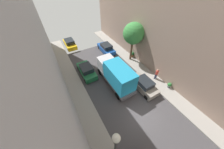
{
  "coord_description": "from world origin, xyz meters",
  "views": [
    {
      "loc": [
        -5.63,
        -3.32,
        11.8
      ],
      "look_at": [
        0.22,
        6.76,
        0.5
      ],
      "focal_mm": 18.05,
      "sensor_mm": 36.0,
      "label": 1
    }
  ],
  "objects_px": {
    "parked_car_left_2": "(87,70)",
    "potted_plant_1": "(132,54)",
    "delivery_truck": "(116,74)",
    "street_tree_1": "(134,34)",
    "parked_car_left_3": "(70,44)",
    "lamp_post": "(115,148)",
    "parked_car_right_1": "(143,84)",
    "pedestrian": "(157,74)",
    "parked_car_right_2": "(106,48)",
    "potted_plant_2": "(169,85)"
  },
  "relations": [
    {
      "from": "parked_car_right_2",
      "to": "lamp_post",
      "type": "bearing_deg",
      "value": -115.77
    },
    {
      "from": "delivery_truck",
      "to": "pedestrian",
      "type": "height_order",
      "value": "delivery_truck"
    },
    {
      "from": "parked_car_right_1",
      "to": "potted_plant_1",
      "type": "height_order",
      "value": "parked_car_right_1"
    },
    {
      "from": "parked_car_left_3",
      "to": "parked_car_right_2",
      "type": "xyz_separation_m",
      "value": [
        5.4,
        -5.16,
        0.0
      ]
    },
    {
      "from": "parked_car_left_2",
      "to": "parked_car_left_3",
      "type": "height_order",
      "value": "same"
    },
    {
      "from": "parked_car_left_2",
      "to": "potted_plant_2",
      "type": "bearing_deg",
      "value": -43.51
    },
    {
      "from": "parked_car_left_3",
      "to": "potted_plant_2",
      "type": "distance_m",
      "value": 19.08
    },
    {
      "from": "street_tree_1",
      "to": "lamp_post",
      "type": "height_order",
      "value": "street_tree_1"
    },
    {
      "from": "street_tree_1",
      "to": "lamp_post",
      "type": "distance_m",
      "value": 14.51
    },
    {
      "from": "parked_car_right_1",
      "to": "lamp_post",
      "type": "distance_m",
      "value": 9.37
    },
    {
      "from": "potted_plant_2",
      "to": "parked_car_left_3",
      "type": "bearing_deg",
      "value": 116.07
    },
    {
      "from": "parked_car_left_3",
      "to": "potted_plant_1",
      "type": "distance_m",
      "value": 12.4
    },
    {
      "from": "potted_plant_1",
      "to": "delivery_truck",
      "type": "bearing_deg",
      "value": -146.17
    },
    {
      "from": "parked_car_right_1",
      "to": "street_tree_1",
      "type": "bearing_deg",
      "value": 68.2
    },
    {
      "from": "potted_plant_1",
      "to": "pedestrian",
      "type": "bearing_deg",
      "value": -93.6
    },
    {
      "from": "parked_car_left_2",
      "to": "parked_car_right_1",
      "type": "xyz_separation_m",
      "value": [
        5.4,
        -6.26,
        0.0
      ]
    },
    {
      "from": "parked_car_left_3",
      "to": "parked_car_right_1",
      "type": "xyz_separation_m",
      "value": [
        5.4,
        -15.44,
        0.0
      ]
    },
    {
      "from": "parked_car_left_3",
      "to": "pedestrian",
      "type": "relative_size",
      "value": 2.44
    },
    {
      "from": "parked_car_right_1",
      "to": "pedestrian",
      "type": "bearing_deg",
      "value": 8.14
    },
    {
      "from": "pedestrian",
      "to": "lamp_post",
      "type": "xyz_separation_m",
      "value": [
        -9.95,
        -5.22,
        2.97
      ]
    },
    {
      "from": "parked_car_left_2",
      "to": "potted_plant_1",
      "type": "relative_size",
      "value": 4.32
    },
    {
      "from": "parked_car_left_2",
      "to": "parked_car_right_2",
      "type": "bearing_deg",
      "value": 36.66
    },
    {
      "from": "potted_plant_1",
      "to": "parked_car_right_1",
      "type": "bearing_deg",
      "value": -115.51
    },
    {
      "from": "pedestrian",
      "to": "potted_plant_2",
      "type": "distance_m",
      "value": 2.16
    },
    {
      "from": "parked_car_right_1",
      "to": "potted_plant_1",
      "type": "relative_size",
      "value": 4.32
    },
    {
      "from": "delivery_truck",
      "to": "street_tree_1",
      "type": "xyz_separation_m",
      "value": [
        5.08,
        3.45,
        2.87
      ]
    },
    {
      "from": "parked_car_left_3",
      "to": "lamp_post",
      "type": "distance_m",
      "value": 20.64
    },
    {
      "from": "parked_car_left_3",
      "to": "street_tree_1",
      "type": "height_order",
      "value": "street_tree_1"
    },
    {
      "from": "delivery_truck",
      "to": "pedestrian",
      "type": "bearing_deg",
      "value": -21.65
    },
    {
      "from": "parked_car_right_2",
      "to": "pedestrian",
      "type": "xyz_separation_m",
      "value": [
        2.65,
        -9.9,
        0.35
      ]
    },
    {
      "from": "pedestrian",
      "to": "potted_plant_2",
      "type": "height_order",
      "value": "pedestrian"
    },
    {
      "from": "potted_plant_1",
      "to": "lamp_post",
      "type": "relative_size",
      "value": 0.16
    },
    {
      "from": "parked_car_left_3",
      "to": "delivery_truck",
      "type": "xyz_separation_m",
      "value": [
        2.7,
        -12.94,
        1.07
      ]
    },
    {
      "from": "parked_car_left_2",
      "to": "parked_car_right_1",
      "type": "relative_size",
      "value": 1.0
    },
    {
      "from": "potted_plant_1",
      "to": "potted_plant_2",
      "type": "height_order",
      "value": "potted_plant_1"
    },
    {
      "from": "parked_car_right_1",
      "to": "potted_plant_1",
      "type": "distance_m",
      "value": 7.03
    },
    {
      "from": "parked_car_left_2",
      "to": "pedestrian",
      "type": "relative_size",
      "value": 2.44
    },
    {
      "from": "street_tree_1",
      "to": "parked_car_right_1",
      "type": "bearing_deg",
      "value": -111.8
    },
    {
      "from": "parked_car_right_2",
      "to": "potted_plant_2",
      "type": "height_order",
      "value": "parked_car_right_2"
    },
    {
      "from": "parked_car_right_2",
      "to": "pedestrian",
      "type": "height_order",
      "value": "pedestrian"
    },
    {
      "from": "parked_car_left_3",
      "to": "delivery_truck",
      "type": "relative_size",
      "value": 0.64
    },
    {
      "from": "potted_plant_1",
      "to": "lamp_post",
      "type": "height_order",
      "value": "lamp_post"
    },
    {
      "from": "parked_car_left_3",
      "to": "pedestrian",
      "type": "distance_m",
      "value": 17.08
    },
    {
      "from": "parked_car_left_2",
      "to": "lamp_post",
      "type": "xyz_separation_m",
      "value": [
        -1.9,
        -11.1,
        3.33
      ]
    },
    {
      "from": "parked_car_left_3",
      "to": "potted_plant_2",
      "type": "xyz_separation_m",
      "value": [
        8.38,
        -17.14,
        -0.13
      ]
    },
    {
      "from": "parked_car_left_3",
      "to": "parked_car_right_1",
      "type": "distance_m",
      "value": 16.36
    },
    {
      "from": "parked_car_left_2",
      "to": "potted_plant_1",
      "type": "height_order",
      "value": "parked_car_left_2"
    },
    {
      "from": "parked_car_left_2",
      "to": "pedestrian",
      "type": "xyz_separation_m",
      "value": [
        8.05,
        -5.88,
        0.35
      ]
    },
    {
      "from": "parked_car_left_3",
      "to": "street_tree_1",
      "type": "relative_size",
      "value": 0.69
    },
    {
      "from": "parked_car_right_1",
      "to": "lamp_post",
      "type": "relative_size",
      "value": 0.7
    }
  ]
}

